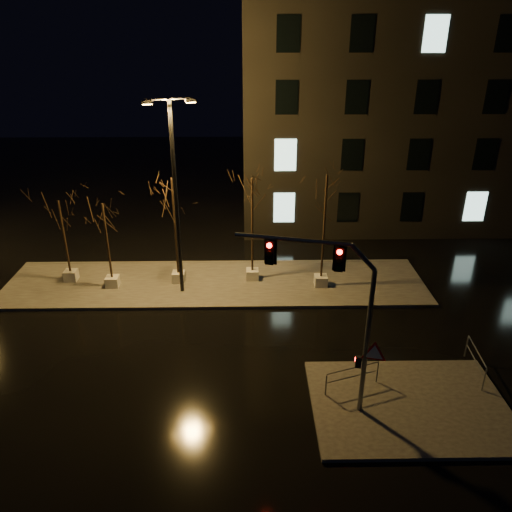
{
  "coord_description": "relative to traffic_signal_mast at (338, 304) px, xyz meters",
  "views": [
    {
      "loc": [
        1.74,
        -17.44,
        12.47
      ],
      "look_at": [
        2.1,
        3.5,
        2.8
      ],
      "focal_mm": 35.0,
      "sensor_mm": 36.0,
      "label": 1
    }
  ],
  "objects": [
    {
      "name": "ground",
      "position": [
        -4.64,
        3.52,
        -4.31
      ],
      "size": [
        90.0,
        90.0,
        0.0
      ],
      "primitive_type": "plane",
      "color": "black",
      "rests_on": "ground"
    },
    {
      "name": "tree_2",
      "position": [
        -6.59,
        9.62,
        0.23
      ],
      "size": [
        1.8,
        1.8,
        5.79
      ],
      "color": "beige",
      "rests_on": "median"
    },
    {
      "name": "tree_0",
      "position": [
        -12.34,
        9.89,
        -0.7
      ],
      "size": [
        1.8,
        1.8,
        4.55
      ],
      "color": "beige",
      "rests_on": "median"
    },
    {
      "name": "guard_rail_b",
      "position": [
        5.86,
        1.73,
        -3.5
      ],
      "size": [
        0.25,
        2.16,
        1.03
      ],
      "rotation": [
        0.0,
        0.0,
        1.48
      ],
      "color": "#575A5F",
      "rests_on": "sidewalk_corner"
    },
    {
      "name": "traffic_signal_mast",
      "position": [
        0.0,
        0.0,
        0.0
      ],
      "size": [
        5.04,
        1.4,
        6.34
      ],
      "rotation": [
        0.0,
        0.0,
        -0.25
      ],
      "color": "#575A5F",
      "rests_on": "sidewalk_corner"
    },
    {
      "name": "tree_3",
      "position": [
        -2.68,
        9.84,
        0.17
      ],
      "size": [
        1.8,
        1.8,
        5.71
      ],
      "color": "beige",
      "rests_on": "median"
    },
    {
      "name": "sidewalk_corner",
      "position": [
        2.86,
        0.02,
        -4.24
      ],
      "size": [
        7.0,
        5.0,
        0.15
      ],
      "primitive_type": "cube",
      "color": "#413E3A",
      "rests_on": "ground"
    },
    {
      "name": "tree_1",
      "position": [
        -9.95,
        9.14,
        -0.62
      ],
      "size": [
        1.8,
        1.8,
        4.66
      ],
      "color": "beige",
      "rests_on": "median"
    },
    {
      "name": "median",
      "position": [
        -4.64,
        9.52,
        -4.24
      ],
      "size": [
        22.0,
        5.0,
        0.15
      ],
      "primitive_type": "cube",
      "color": "#413E3A",
      "rests_on": "ground"
    },
    {
      "name": "tree_4",
      "position": [
        0.88,
        9.06,
        0.45
      ],
      "size": [
        1.8,
        1.8,
        6.08
      ],
      "color": "beige",
      "rests_on": "median"
    },
    {
      "name": "guard_rail_a",
      "position": [
        0.93,
        0.88,
        -3.54
      ],
      "size": [
        2.09,
        0.75,
        0.95
      ],
      "rotation": [
        0.0,
        0.0,
        0.33
      ],
      "color": "#575A5F",
      "rests_on": "sidewalk_corner"
    },
    {
      "name": "streetlight_main",
      "position": [
        -6.29,
        8.59,
        1.32
      ],
      "size": [
        2.34,
        0.94,
        9.51
      ],
      "rotation": [
        0.0,
        0.0,
        0.29
      ],
      "color": "black",
      "rests_on": "median"
    },
    {
      "name": "building",
      "position": [
        9.36,
        21.52,
        3.19
      ],
      "size": [
        25.0,
        12.0,
        15.0
      ],
      "primitive_type": "cube",
      "color": "black",
      "rests_on": "ground"
    }
  ]
}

